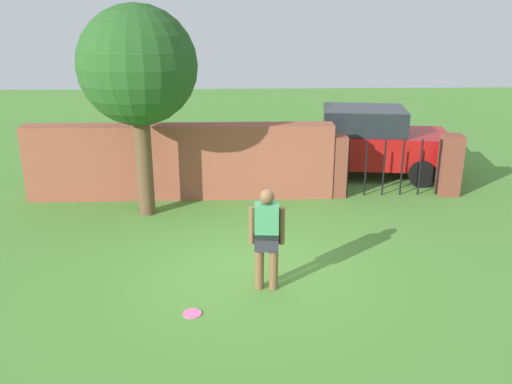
# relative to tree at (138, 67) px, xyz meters

# --- Properties ---
(ground_plane) EXTENTS (40.00, 40.00, 0.00)m
(ground_plane) POSITION_rel_tree_xyz_m (2.12, -2.65, -3.01)
(ground_plane) COLOR #4C8433
(brick_wall) EXTENTS (6.80, 0.50, 1.68)m
(brick_wall) POSITION_rel_tree_xyz_m (0.62, 0.99, -2.18)
(brick_wall) COLOR brown
(brick_wall) RESTS_ON ground
(tree) EXTENTS (2.32, 2.32, 4.21)m
(tree) POSITION_rel_tree_xyz_m (0.00, 0.00, 0.00)
(tree) COLOR brown
(tree) RESTS_ON ground
(person) EXTENTS (0.54, 0.25, 1.62)m
(person) POSITION_rel_tree_xyz_m (2.33, -3.28, -2.12)
(person) COLOR brown
(person) RESTS_ON ground
(fence_gate) EXTENTS (3.05, 0.44, 1.40)m
(fence_gate) POSITION_rel_tree_xyz_m (5.42, 0.99, -2.31)
(fence_gate) COLOR brown
(fence_gate) RESTS_ON ground
(car) EXTENTS (4.39, 2.35, 1.72)m
(car) POSITION_rel_tree_xyz_m (5.06, 2.58, -2.15)
(car) COLOR #A51111
(car) RESTS_ON ground
(frisbee_pink) EXTENTS (0.27, 0.27, 0.02)m
(frisbee_pink) POSITION_rel_tree_xyz_m (1.24, -3.99, -3.00)
(frisbee_pink) COLOR pink
(frisbee_pink) RESTS_ON ground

